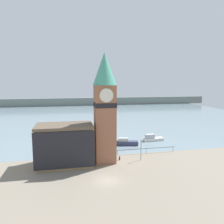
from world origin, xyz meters
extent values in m
plane|color=gray|center=(0.00, 0.00, 0.00)|extent=(160.00, 160.00, 0.00)
cube|color=gray|center=(0.00, 71.84, 0.00)|extent=(160.00, 120.00, 0.00)
cube|color=slate|center=(0.00, 111.84, 2.50)|extent=(180.00, 3.00, 5.00)
cube|color=#333338|center=(10.81, 11.59, 1.05)|extent=(13.52, 0.08, 0.08)
cylinder|color=#333338|center=(4.35, 11.59, 0.53)|extent=(0.07, 0.07, 1.05)
cylinder|color=#333338|center=(10.81, 11.59, 0.53)|extent=(0.07, 0.07, 1.05)
cylinder|color=#333338|center=(17.27, 11.59, 0.53)|extent=(0.07, 0.07, 1.05)
cube|color=#935B42|center=(1.12, 8.55, 7.50)|extent=(3.87, 3.87, 15.00)
cube|color=black|center=(1.12, 8.55, 11.29)|extent=(3.99, 3.99, 0.90)
cylinder|color=tan|center=(1.12, 6.55, 13.20)|extent=(2.66, 0.12, 2.66)
cylinder|color=silver|center=(1.12, 6.47, 13.20)|extent=(2.42, 0.12, 2.42)
cylinder|color=tan|center=(3.11, 8.55, 13.20)|extent=(0.12, 2.66, 2.66)
cylinder|color=silver|center=(3.20, 8.55, 13.20)|extent=(0.12, 2.42, 2.42)
cone|color=teal|center=(1.12, 8.55, 18.06)|extent=(4.45, 4.45, 6.11)
cube|color=tan|center=(-6.58, 8.48, 3.62)|extent=(10.10, 6.11, 7.24)
cube|color=brown|center=(-6.58, 8.48, 7.49)|extent=(10.50, 6.51, 0.50)
cube|color=#232328|center=(-6.58, 5.28, 3.76)|extent=(10.60, 0.30, 6.66)
cube|color=#333856|center=(8.34, 18.34, 0.51)|extent=(5.60, 2.57, 1.01)
cube|color=#B2B2B2|center=(7.39, 18.53, 1.42)|extent=(2.54, 1.52, 0.81)
cube|color=silver|center=(16.30, 20.96, 0.37)|extent=(5.60, 2.02, 0.75)
cube|color=#B2B2B2|center=(15.31, 20.90, 1.28)|extent=(2.49, 1.32, 1.06)
cylinder|color=#2D2D33|center=(4.12, 8.66, 0.30)|extent=(0.29, 0.29, 0.59)
sphere|color=#2D2D33|center=(4.12, 8.66, 0.59)|extent=(0.30, 0.30, 0.30)
cylinder|color=#2D2D33|center=(8.32, 7.80, 2.09)|extent=(0.10, 0.10, 4.17)
sphere|color=silver|center=(8.32, 7.80, 4.27)|extent=(0.32, 0.32, 0.32)
camera|label=1|loc=(-5.69, -32.46, 15.70)|focal=35.00mm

